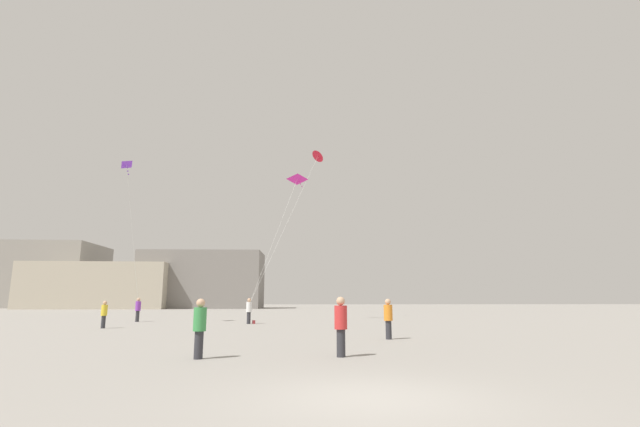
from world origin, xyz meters
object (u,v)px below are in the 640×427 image
person_in_yellow (104,313)px  person_in_red (341,324)px  person_in_white (249,310)px  kite_crimson_diamond (318,157)px  person_in_green (200,326)px  building_centre_hall (101,286)px  kite_magenta_delta (297,181)px  handbag_beside_flyer (254,322)px  person_in_purple (138,309)px  kite_violet_delta (127,168)px  building_left_hall (40,276)px  person_in_orange (388,317)px  building_right_hall (203,280)px

person_in_yellow → person_in_red: bearing=-165.3°
person_in_white → kite_crimson_diamond: (5.37, 9.95, 14.63)m
person_in_green → person_in_red: (4.16, 0.21, 0.03)m
person_in_red → building_centre_hall: (-37.08, 71.94, 3.15)m
person_in_white → person_in_red: (4.58, -18.65, -0.00)m
kite_magenta_delta → building_centre_hall: size_ratio=0.43×
kite_crimson_diamond → handbag_beside_flyer: bearing=-117.0°
person_in_yellow → handbag_beside_flyer: size_ratio=5.02×
kite_magenta_delta → person_in_purple: bearing=-171.3°
kite_violet_delta → building_left_hall: 77.60m
kite_violet_delta → building_centre_hall: bearing=113.6°
person_in_purple → handbag_beside_flyer: bearing=109.4°
person_in_white → person_in_yellow: 9.28m
person_in_red → building_centre_hall: building_centre_hall is taller
person_in_orange → kite_violet_delta: (-16.70, 13.29, 10.39)m
person_in_orange → building_right_hall: (-21.76, 69.25, 4.43)m
person_in_white → kite_crimson_diamond: bearing=154.0°
person_in_orange → person_in_red: person_in_red is taller
kite_crimson_diamond → kite_magenta_delta: bearing=-114.4°
person_in_white → building_left_hall: size_ratio=0.08×
person_in_yellow → building_left_hall: bearing=3.8°
kite_crimson_diamond → building_right_hall: 51.62m
person_in_yellow → person_in_white: bearing=-88.8°
person_in_purple → building_right_hall: (-5.67, 52.99, 4.38)m
person_in_white → building_right_hall: size_ratio=0.08×
person_in_green → handbag_beside_flyer: person_in_green is taller
kite_crimson_diamond → handbag_beside_flyer: size_ratio=46.77×
person_in_yellow → building_right_hall: building_right_hall is taller
person_in_orange → person_in_purple: bearing=-94.5°
building_centre_hall → handbag_beside_flyer: size_ratio=79.85×
person_in_orange → person_in_green: bearing=-7.6°
person_in_green → kite_crimson_diamond: bearing=177.8°
person_in_white → person_in_green: person_in_white is taller
kite_violet_delta → building_centre_hall: 58.03m
person_in_red → kite_violet_delta: kite_violet_delta is taller
kite_violet_delta → kite_magenta_delta: bearing=20.8°
person_in_yellow → building_left_hall: 82.53m
person_in_purple → kite_crimson_diamond: size_ratio=0.12×
building_left_hall → kite_crimson_diamond: bearing=-45.2°
building_right_hall → person_in_purple: bearing=-83.9°
person_in_white → person_in_red: 19.20m
building_centre_hall → handbag_beside_flyer: bearing=-58.3°
building_left_hall → handbag_beside_flyer: size_ratio=72.55×
person_in_red → handbag_beside_flyer: (-4.23, 18.75, -0.85)m
kite_crimson_diamond → kite_magenta_delta: 6.31m
person_in_yellow → building_right_hall: (-6.34, 60.90, 4.49)m
kite_magenta_delta → building_right_hall: size_ratio=0.48×
person_in_purple → building_right_hall: building_right_hall is taller
person_in_green → person_in_red: 4.17m
building_left_hall → person_in_red: bearing=-57.0°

